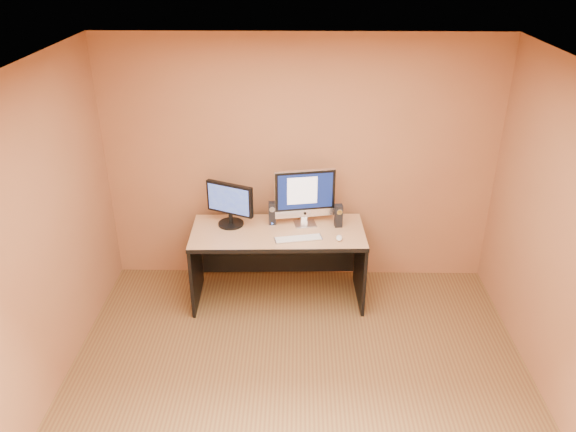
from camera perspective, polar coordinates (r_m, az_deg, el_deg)
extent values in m
plane|color=brown|center=(4.77, 1.07, -18.61)|extent=(4.00, 4.00, 0.00)
plane|color=white|center=(3.45, 1.44, 13.42)|extent=(4.00, 4.00, 0.00)
cube|color=silver|center=(5.35, 1.04, -2.32)|extent=(0.47, 0.21, 0.02)
ellipsoid|color=silver|center=(5.37, 5.22, -2.22)|extent=(0.07, 0.11, 0.04)
cylinder|color=black|center=(5.72, 2.04, -0.37)|extent=(0.08, 0.22, 0.01)
cylinder|color=black|center=(5.74, 1.10, -0.26)|extent=(0.07, 0.18, 0.01)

